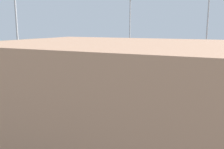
{
  "coord_description": "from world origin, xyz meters",
  "views": [
    {
      "loc": [
        -26.02,
        60.04,
        15.05
      ],
      "look_at": [
        1.39,
        0.47,
        2.5
      ],
      "focal_mm": 40.29,
      "sensor_mm": 36.0,
      "label": 1
    }
  ],
  "objects": [
    {
      "name": "train_on_track_4",
      "position": [
        -3.39,
        7.5,
        2.0
      ],
      "size": [
        119.8,
        3.06,
        3.8
      ],
      "color": "#A8AAB2",
      "rests_on": "ground_plane"
    },
    {
      "name": "signal_gantry",
      "position": [
        12.61,
        0.0,
        7.55
      ],
      "size": [
        0.7,
        30.0,
        8.8
      ],
      "color": "#4C4742",
      "rests_on": "ground_plane"
    },
    {
      "name": "track_bed_3",
      "position": [
        0.0,
        2.5,
        0.06
      ],
      "size": [
        140.0,
        2.8,
        0.12
      ],
      "primitive_type": "cube",
      "color": "#3D3833",
      "rests_on": "ground_plane"
    },
    {
      "name": "train_on_track_1",
      "position": [
        35.72,
        -7.5,
        2.16
      ],
      "size": [
        10.0,
        3.0,
        5.0
      ],
      "color": "gold",
      "rests_on": "ground_plane"
    },
    {
      "name": "track_bed_1",
      "position": [
        0.0,
        -7.5,
        0.06
      ],
      "size": [
        140.0,
        2.8,
        0.12
      ],
      "primitive_type": "cube",
      "color": "#3D3833",
      "rests_on": "ground_plane"
    },
    {
      "name": "track_bed_2",
      "position": [
        0.0,
        -2.5,
        0.06
      ],
      "size": [
        140.0,
        2.8,
        0.12
      ],
      "primitive_type": "cube",
      "color": "#3D3833",
      "rests_on": "ground_plane"
    },
    {
      "name": "train_on_track_5",
      "position": [
        4.86,
        12.5,
        2.05
      ],
      "size": [
        139.0,
        3.06,
        4.4
      ],
      "color": "maroon",
      "rests_on": "ground_plane"
    },
    {
      "name": "track_bed_4",
      "position": [
        0.0,
        7.5,
        0.06
      ],
      "size": [
        140.0,
        2.8,
        0.12
      ],
      "primitive_type": "cube",
      "color": "#4C443D",
      "rests_on": "ground_plane"
    },
    {
      "name": "track_bed_5",
      "position": [
        0.0,
        12.5,
        0.06
      ],
      "size": [
        140.0,
        2.8,
        0.12
      ],
      "primitive_type": "cube",
      "color": "#4C443D",
      "rests_on": "ground_plane"
    },
    {
      "name": "light_mast_0",
      "position": [
        -20.43,
        -15.57,
        15.67
      ],
      "size": [
        2.8,
        0.7,
        24.18
      ],
      "color": "#9EA0A5",
      "rests_on": "ground_plane"
    },
    {
      "name": "light_mast_1",
      "position": [
        18.61,
        15.69,
        20.48
      ],
      "size": [
        2.8,
        0.7,
        33.03
      ],
      "color": "#9EA0A5",
      "rests_on": "ground_plane"
    },
    {
      "name": "maintenance_shed",
      "position": [
        -24.25,
        35.68,
        6.71
      ],
      "size": [
        43.84,
        20.37,
        13.42
      ],
      "primitive_type": "cube",
      "color": "tan",
      "rests_on": "ground_plane"
    },
    {
      "name": "train_on_track_0",
      "position": [
        -10.02,
        -12.5,
        2.11
      ],
      "size": [
        66.4,
        3.0,
        4.4
      ],
      "color": "maroon",
      "rests_on": "ground_plane"
    },
    {
      "name": "light_mast_2",
      "position": [
        2.87,
        -16.47,
        15.91
      ],
      "size": [
        2.8,
        0.7,
        24.61
      ],
      "color": "#9EA0A5",
      "rests_on": "ground_plane"
    },
    {
      "name": "track_bed_0",
      "position": [
        0.0,
        -12.5,
        0.06
      ],
      "size": [
        140.0,
        2.8,
        0.12
      ],
      "primitive_type": "cube",
      "color": "#3D3833",
      "rests_on": "ground_plane"
    },
    {
      "name": "ground_plane",
      "position": [
        0.0,
        0.0,
        0.0
      ],
      "size": [
        400.0,
        400.0,
        0.0
      ],
      "primitive_type": "plane",
      "color": "#756B5B"
    }
  ]
}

